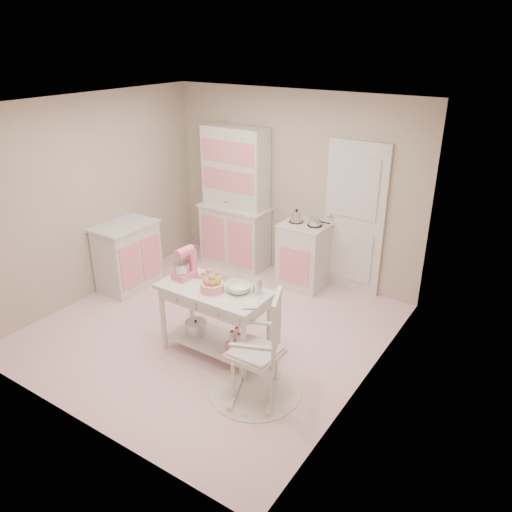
{
  "coord_description": "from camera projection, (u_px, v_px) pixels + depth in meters",
  "views": [
    {
      "loc": [
        3.26,
        -3.99,
        3.24
      ],
      "look_at": [
        0.54,
        0.14,
        1.03
      ],
      "focal_mm": 35.0,
      "sensor_mm": 36.0,
      "label": 1
    }
  ],
  "objects": [
    {
      "name": "room_shell",
      "position": [
        206.0,
        197.0,
        5.32
      ],
      "size": [
        3.84,
        3.84,
        2.62
      ],
      "color": "pink",
      "rests_on": "ground"
    },
    {
      "name": "door",
      "position": [
        354.0,
        219.0,
        6.53
      ],
      "size": [
        0.82,
        0.05,
        2.04
      ],
      "primitive_type": "cube",
      "color": "white",
      "rests_on": "ground"
    },
    {
      "name": "hutch",
      "position": [
        234.0,
        199.0,
        7.26
      ],
      "size": [
        1.06,
        0.5,
        2.08
      ],
      "primitive_type": "cube",
      "color": "white",
      "rests_on": "ground"
    },
    {
      "name": "stove",
      "position": [
        304.0,
        255.0,
        6.85
      ],
      "size": [
        0.62,
        0.57,
        0.92
      ],
      "primitive_type": "cube",
      "color": "white",
      "rests_on": "ground"
    },
    {
      "name": "base_cabinet",
      "position": [
        128.0,
        256.0,
        6.82
      ],
      "size": [
        0.54,
        0.84,
        0.92
      ],
      "primitive_type": "cube",
      "color": "white",
      "rests_on": "ground"
    },
    {
      "name": "lace_rug",
      "position": [
        255.0,
        390.0,
        4.94
      ],
      "size": [
        0.92,
        0.92,
        0.01
      ],
      "primitive_type": "cylinder",
      "color": "white",
      "rests_on": "ground"
    },
    {
      "name": "rocking_chair",
      "position": [
        255.0,
        344.0,
        4.72
      ],
      "size": [
        0.72,
        0.85,
        1.1
      ],
      "primitive_type": "cube",
      "rotation": [
        0.0,
        0.0,
        0.39
      ],
      "color": "white",
      "rests_on": "ground"
    },
    {
      "name": "work_table",
      "position": [
        215.0,
        321.0,
        5.39
      ],
      "size": [
        1.2,
        0.6,
        0.8
      ],
      "primitive_type": "cube",
      "color": "white",
      "rests_on": "ground"
    },
    {
      "name": "stand_mixer",
      "position": [
        184.0,
        264.0,
        5.38
      ],
      "size": [
        0.22,
        0.3,
        0.34
      ],
      "primitive_type": "cube",
      "rotation": [
        0.0,
        0.0,
        -0.09
      ],
      "color": "pink",
      "rests_on": "work_table"
    },
    {
      "name": "cookie_tray",
      "position": [
        213.0,
        278.0,
        5.44
      ],
      "size": [
        0.34,
        0.24,
        0.02
      ],
      "primitive_type": "cube",
      "color": "silver",
      "rests_on": "work_table"
    },
    {
      "name": "bread_basket",
      "position": [
        212.0,
        287.0,
        5.16
      ],
      "size": [
        0.25,
        0.25,
        0.09
      ],
      "primitive_type": "cylinder",
      "color": "pink",
      "rests_on": "work_table"
    },
    {
      "name": "mixing_bowl",
      "position": [
        239.0,
        288.0,
        5.14
      ],
      "size": [
        0.26,
        0.26,
        0.08
      ],
      "primitive_type": "imported",
      "color": "silver",
      "rests_on": "work_table"
    },
    {
      "name": "metal_pitcher",
      "position": [
        257.0,
        286.0,
        5.09
      ],
      "size": [
        0.1,
        0.1,
        0.17
      ],
      "primitive_type": "cylinder",
      "color": "silver",
      "rests_on": "work_table"
    },
    {
      "name": "recipe_book",
      "position": [
        243.0,
        304.0,
        4.91
      ],
      "size": [
        0.24,
        0.25,
        0.02
      ],
      "primitive_type": "imported",
      "rotation": [
        0.0,
        0.0,
        0.57
      ],
      "color": "silver",
      "rests_on": "work_table"
    }
  ]
}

